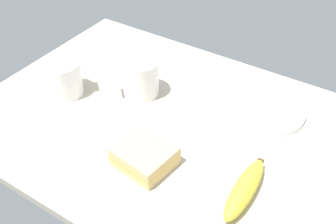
# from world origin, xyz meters

# --- Properties ---
(tabletop) EXTENTS (0.90, 0.64, 0.02)m
(tabletop) POSITION_xyz_m (0.00, 0.00, 0.01)
(tabletop) COLOR #BCB29E
(tabletop) RESTS_ON ground
(plate_of_food) EXTENTS (0.20, 0.20, 0.01)m
(plate_of_food) POSITION_xyz_m (-0.17, -0.16, 0.03)
(plate_of_food) COLOR white
(plate_of_food) RESTS_ON tabletop
(coffee_mug_black) EXTENTS (0.11, 0.11, 0.09)m
(coffee_mug_black) POSITION_xyz_m (0.28, 0.04, 0.07)
(coffee_mug_black) COLOR white
(coffee_mug_black) RESTS_ON tabletop
(coffee_mug_milky) EXTENTS (0.11, 0.11, 0.09)m
(coffee_mug_milky) POSITION_xyz_m (0.12, -0.06, 0.07)
(coffee_mug_milky) COLOR white
(coffee_mug_milky) RESTS_ON tabletop
(sandwich_main) EXTENTS (0.12, 0.11, 0.04)m
(sandwich_main) POSITION_xyz_m (-0.03, 0.13, 0.04)
(sandwich_main) COLOR #DBB77A
(sandwich_main) RESTS_ON tabletop
(banana) EXTENTS (0.04, 0.17, 0.04)m
(banana) POSITION_xyz_m (-0.23, 0.10, 0.04)
(banana) COLOR yellow
(banana) RESTS_ON tabletop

